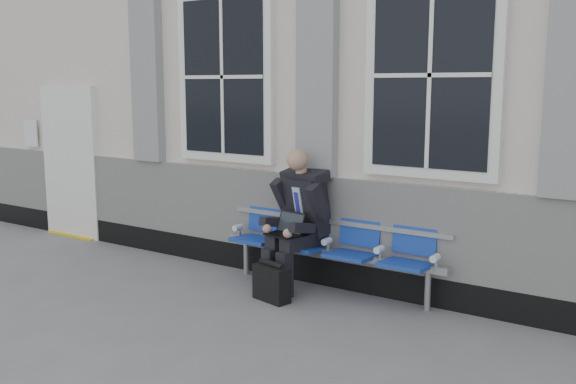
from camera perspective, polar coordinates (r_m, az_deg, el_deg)
The scene contains 5 objects.
ground at distance 5.54m, azimuth 2.70°, elevation -13.44°, with size 70.00×70.00×0.00m, color slate.
station_building at distance 8.29m, azimuth 15.39°, elevation 9.59°, with size 14.40×4.40×4.49m.
bench at distance 6.77m, azimuth 3.78°, elevation -4.26°, with size 2.60×0.47×0.91m.
businessman at distance 6.76m, azimuth 0.86°, elevation -2.07°, with size 0.66×0.88×1.50m.
briefcase at distance 6.54m, azimuth -1.47°, elevation -8.04°, with size 0.43×0.26×0.42m.
Camera 1 is at (2.62, -4.38, 2.16)m, focal length 40.00 mm.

